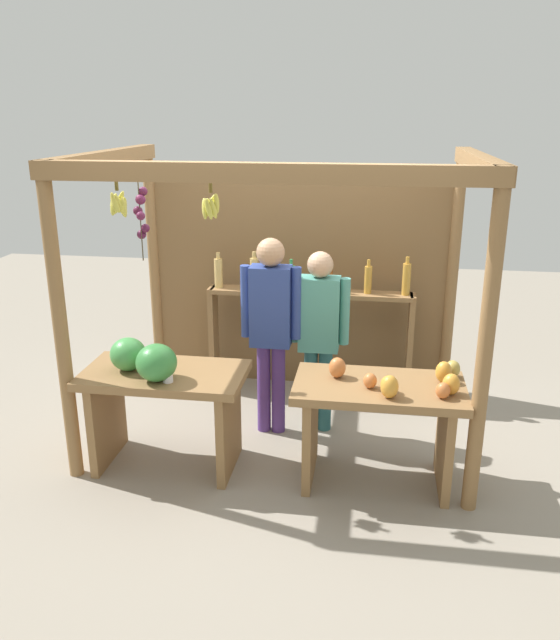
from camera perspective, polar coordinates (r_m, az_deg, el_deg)
name	(u,v)px	position (r m, az deg, el deg)	size (l,w,h in m)	color
ground_plane	(283,426)	(5.46, 0.30, -9.52)	(12.00, 12.00, 0.00)	gray
market_stall	(290,262)	(5.39, 0.89, 5.19)	(2.92, 2.01, 2.25)	olive
fruit_counter_left	(160,388)	(4.71, -10.74, -6.03)	(1.18, 0.68, 1.02)	olive
fruit_counter_right	(381,410)	(4.52, 9.07, -7.95)	(1.18, 0.64, 0.91)	olive
bottle_shelf_unit	(309,313)	(5.79, 2.62, 0.62)	(1.87, 0.22, 1.34)	olive
vendor_man	(271,319)	(5.02, -0.83, 0.07)	(0.48, 0.22, 1.63)	#51327E
vendor_woman	(319,327)	(5.08, 3.52, -0.64)	(0.48, 0.21, 1.51)	#285E63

